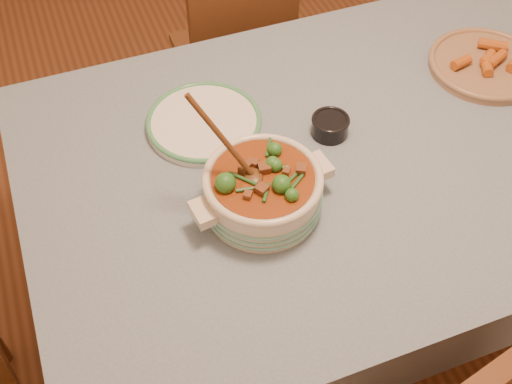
% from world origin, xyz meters
% --- Properties ---
extents(floor, '(4.50, 4.50, 0.00)m').
position_xyz_m(floor, '(0.00, 0.00, 0.00)').
color(floor, '#4E2916').
rests_on(floor, ground).
extents(dining_table, '(1.68, 1.08, 0.76)m').
position_xyz_m(dining_table, '(0.00, 0.00, 0.66)').
color(dining_table, brown).
rests_on(dining_table, floor).
extents(stew_casserole, '(0.34, 0.29, 0.32)m').
position_xyz_m(stew_casserole, '(-0.30, -0.10, 0.82)').
color(stew_casserole, beige).
rests_on(stew_casserole, dining_table).
extents(white_plate, '(0.31, 0.31, 0.03)m').
position_xyz_m(white_plate, '(-0.35, 0.20, 0.77)').
color(white_plate, silver).
rests_on(white_plate, dining_table).
extents(condiment_bowl, '(0.11, 0.11, 0.05)m').
position_xyz_m(condiment_bowl, '(-0.06, 0.06, 0.78)').
color(condiment_bowl, black).
rests_on(condiment_bowl, dining_table).
extents(fried_plate, '(0.35, 0.35, 0.05)m').
position_xyz_m(fried_plate, '(0.45, 0.14, 0.78)').
color(fried_plate, '#916C50').
rests_on(fried_plate, dining_table).
extents(chair_far, '(0.37, 0.37, 0.80)m').
position_xyz_m(chair_far, '(-0.05, 0.81, 0.45)').
color(chair_far, '#5C2E1C').
rests_on(chair_far, floor).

